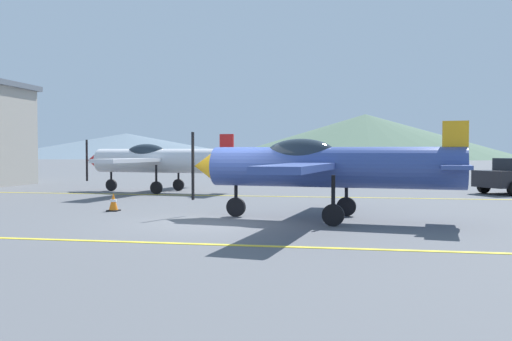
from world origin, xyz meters
TOP-DOWN VIEW (x-y plane):
  - ground_plane at (0.00, 0.00)m, footprint 400.00×400.00m
  - apron_line_near at (0.00, -3.46)m, footprint 80.00×0.16m
  - apron_line_far at (0.00, 8.59)m, footprint 80.00×0.16m
  - airplane_near at (2.74, 0.93)m, footprint 7.93×9.08m
  - airplane_mid at (-5.47, 10.14)m, footprint 7.92×9.09m
  - traffic_cone_front at (-4.01, 2.08)m, footprint 0.36×0.36m
  - hill_left at (-68.52, 151.50)m, footprint 85.90×85.90m
  - hill_centerleft at (7.74, 145.61)m, footprint 85.74×85.74m

SIDE VIEW (x-z plane):
  - ground_plane at x=0.00m, z-range 0.00..0.00m
  - apron_line_near at x=0.00m, z-range 0.00..0.01m
  - apron_line_far at x=0.00m, z-range 0.00..0.01m
  - traffic_cone_front at x=-4.01m, z-range -0.01..0.58m
  - airplane_near at x=2.74m, z-range 0.17..2.89m
  - airplane_mid at x=-5.47m, z-range 0.17..2.89m
  - hill_left at x=-68.52m, z-range 0.00..7.84m
  - hill_centerleft at x=7.74m, z-range 0.00..12.77m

